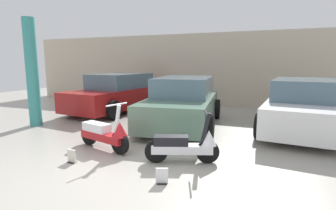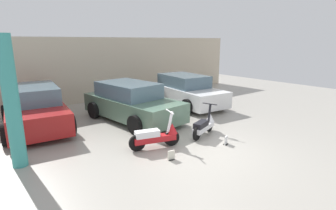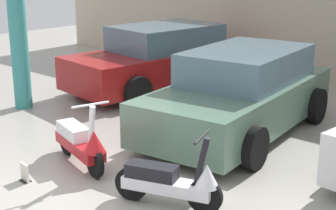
% 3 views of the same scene
% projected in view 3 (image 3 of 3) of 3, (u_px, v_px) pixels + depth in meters
% --- Properties ---
extents(ground_plane, '(28.00, 28.00, 0.00)m').
position_uv_depth(ground_plane, '(62.00, 206.00, 6.52)').
color(ground_plane, '#9E998E').
extents(scooter_front_left, '(1.51, 0.71, 1.08)m').
position_uv_depth(scooter_front_left, '(81.00, 142.00, 7.66)').
color(scooter_front_left, black).
rests_on(scooter_front_left, ground_plane).
extents(scooter_front_right, '(1.38, 0.73, 1.01)m').
position_uv_depth(scooter_front_right, '(172.00, 181.00, 6.40)').
color(scooter_front_right, black).
rests_on(scooter_front_right, ground_plane).
extents(car_rear_left, '(2.51, 4.58, 1.49)m').
position_uv_depth(car_rear_left, '(160.00, 59.00, 12.14)').
color(car_rear_left, maroon).
rests_on(car_rear_left, ground_plane).
extents(car_rear_center, '(2.52, 4.55, 1.48)m').
position_uv_depth(car_rear_center, '(241.00, 93.00, 9.10)').
color(car_rear_center, '#51705B').
rests_on(car_rear_center, ground_plane).
extents(placard_near_left_scooter, '(0.20, 0.14, 0.26)m').
position_uv_depth(placard_near_left_scooter, '(25.00, 174.00, 7.21)').
color(placard_near_left_scooter, black).
rests_on(placard_near_left_scooter, ground_plane).
extents(support_column_side, '(0.36, 0.36, 3.25)m').
position_uv_depth(support_column_side, '(18.00, 30.00, 10.34)').
color(support_column_side, teal).
rests_on(support_column_side, ground_plane).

